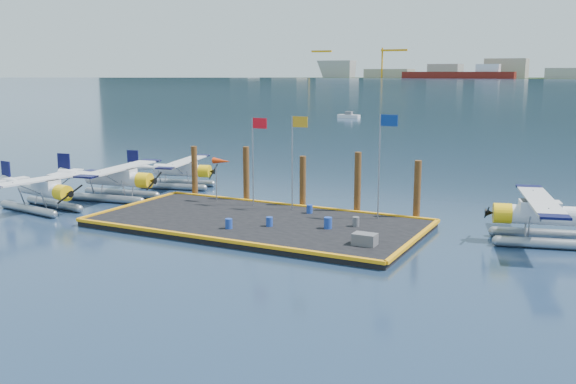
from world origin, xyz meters
name	(u,v)px	position (x,y,z in m)	size (l,w,h in m)	color
ground	(257,226)	(0.00, 0.00, 0.00)	(4000.00, 4000.00, 0.00)	#172645
dock	(257,223)	(0.00, 0.00, 0.20)	(20.00, 10.00, 0.40)	black
dock_bumpers	(257,219)	(0.00, 0.00, 0.49)	(20.25, 10.25, 0.18)	orange
seaplane_a	(43,192)	(-15.31, -2.79, 1.35)	(7.99, 8.79, 3.11)	gray
seaplane_b	(117,181)	(-13.48, 2.51, 1.44)	(8.50, 9.35, 3.31)	gray
seaplane_c	(181,172)	(-12.33, 8.80, 1.31)	(7.82, 8.46, 3.00)	gray
seaplane_d	(546,218)	(16.29, 3.84, 1.46)	(8.72, 9.40, 3.34)	gray
drum_1	(269,222)	(1.43, -1.05, 0.68)	(0.40, 0.40, 0.56)	#1B3A98
drum_2	(328,223)	(4.76, 0.03, 0.74)	(0.48, 0.48, 0.67)	#1B3A98
drum_3	(229,224)	(-0.41, -2.64, 0.70)	(0.42, 0.42, 0.59)	#1B3A98
drum_4	(356,222)	(6.02, 1.27, 0.69)	(0.41, 0.41, 0.57)	#57575C
drum_5	(310,209)	(2.03, 3.27, 0.68)	(0.39, 0.39, 0.56)	#1B3A98
crate	(365,239)	(7.94, -2.39, 0.71)	(1.25, 0.83, 0.62)	#57575C
flagpole_red	(255,148)	(-2.29, 3.80, 4.40)	(1.14, 0.08, 6.00)	gray
flagpole_yellow	(295,148)	(0.70, 3.80, 4.51)	(1.14, 0.08, 6.20)	gray
flagpole_blue	(383,151)	(6.70, 3.80, 4.69)	(1.14, 0.08, 6.50)	gray
windsock	(222,162)	(-5.03, 3.80, 3.23)	(1.40, 0.44, 3.12)	gray
piling_0	(195,173)	(-8.50, 5.40, 2.00)	(0.44, 0.44, 4.00)	#462914
piling_1	(246,176)	(-4.00, 5.40, 2.10)	(0.44, 0.44, 4.20)	#462914
piling_2	(303,184)	(0.50, 5.40, 1.90)	(0.44, 0.44, 3.80)	#462914
piling_3	(358,185)	(4.50, 5.40, 2.15)	(0.44, 0.44, 4.30)	#462914
piling_4	(417,192)	(8.50, 5.40, 2.00)	(0.44, 0.44, 4.00)	#462914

